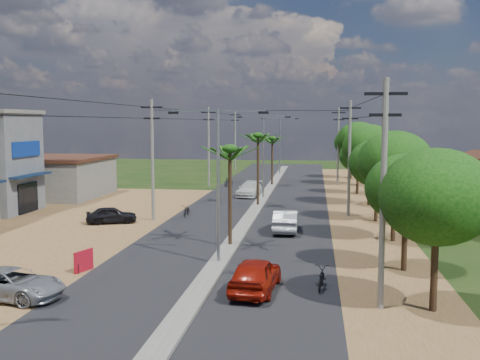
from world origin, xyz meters
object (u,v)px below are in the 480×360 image
object	(u,v)px
car_white_far	(249,190)
car_red_near	(255,275)
car_parked_silver	(12,285)
car_silver_mid	(286,221)
car_parked_dark	(111,215)
moto_rider_east	(321,279)
roadside_sign	(84,261)

from	to	relation	value
car_white_far	car_red_near	bearing A→B (deg)	-76.79
car_white_far	car_parked_silver	size ratio (longest dim) A/B	1.06
car_silver_mid	car_parked_dark	bearing A→B (deg)	-6.92
car_white_far	moto_rider_east	size ratio (longest dim) A/B	2.65
car_silver_mid	car_white_far	bearing A→B (deg)	-75.97
car_silver_mid	moto_rider_east	xyz separation A→B (m)	(2.20, -12.72, -0.26)
car_white_far	roadside_sign	distance (m)	29.25
car_red_near	car_white_far	bearing A→B (deg)	-77.43
car_silver_mid	car_parked_silver	world-z (taller)	car_silver_mid
car_white_far	roadside_sign	world-z (taller)	car_white_far
car_white_far	car_parked_silver	distance (m)	33.87
car_red_near	roadside_sign	size ratio (longest dim) A/B	3.46
car_silver_mid	car_white_far	world-z (taller)	car_silver_mid
car_parked_dark	moto_rider_east	bearing A→B (deg)	-156.08
car_red_near	roadside_sign	bearing A→B (deg)	-8.62
car_red_near	car_white_far	world-z (taller)	car_red_near
moto_rider_east	roadside_sign	distance (m)	11.59
car_red_near	car_silver_mid	bearing A→B (deg)	-87.13
car_parked_silver	car_red_near	bearing A→B (deg)	-67.10
car_parked_dark	roadside_sign	world-z (taller)	car_parked_dark
car_silver_mid	car_white_far	size ratio (longest dim) A/B	0.94
car_parked_dark	roadside_sign	xyz separation A→B (m)	(3.37, -12.79, -0.07)
moto_rider_east	roadside_sign	bearing A→B (deg)	-0.95
car_silver_mid	roadside_sign	xyz separation A→B (m)	(-9.30, -11.33, -0.20)
car_red_near	car_parked_silver	bearing A→B (deg)	18.51
car_silver_mid	roadside_sign	world-z (taller)	car_silver_mid
car_white_far	roadside_sign	size ratio (longest dim) A/B	3.76
car_silver_mid	car_red_near	bearing A→B (deg)	87.10
car_parked_dark	roadside_sign	size ratio (longest dim) A/B	2.83
car_red_near	moto_rider_east	size ratio (longest dim) A/B	2.44
car_white_far	car_parked_dark	bearing A→B (deg)	-110.92
car_white_far	car_parked_silver	xyz separation A→B (m)	(-6.00, -33.34, -0.07)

